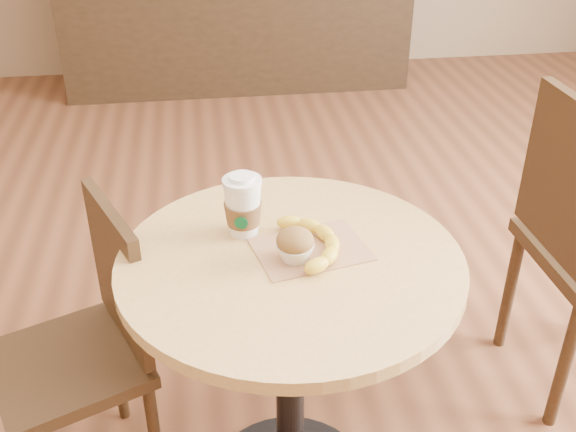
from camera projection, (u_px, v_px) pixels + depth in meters
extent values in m
cylinder|color=black|center=(290.00, 384.00, 1.65)|extent=(0.07, 0.07, 0.72)
cylinder|color=tan|center=(291.00, 263.00, 1.46)|extent=(0.76, 0.76, 0.03)
cube|color=#372413|center=(68.00, 365.00, 1.67)|extent=(0.46, 0.46, 0.04)
cylinder|color=#372413|center=(9.00, 407.00, 1.82)|extent=(0.03, 0.03, 0.40)
cylinder|color=#372413|center=(117.00, 366.00, 1.95)|extent=(0.03, 0.03, 0.40)
cube|color=#372413|center=(118.00, 273.00, 1.63)|extent=(0.16, 0.32, 0.37)
cylinder|color=#372413|center=(565.00, 363.00, 1.91)|extent=(0.04, 0.04, 0.47)
cylinder|color=#372413|center=(510.00, 288.00, 2.21)|extent=(0.04, 0.04, 0.47)
cube|color=#372413|center=(567.00, 180.00, 1.80)|extent=(0.04, 0.40, 0.44)
cube|color=black|center=(236.00, 8.00, 4.37)|extent=(2.20, 0.60, 1.00)
cube|color=#A67450|center=(310.00, 249.00, 1.48)|extent=(0.27, 0.23, 0.00)
cylinder|color=white|center=(242.00, 181.00, 1.47)|extent=(0.09, 0.09, 0.01)
cylinder|color=white|center=(242.00, 177.00, 1.47)|extent=(0.06, 0.06, 0.01)
cylinder|color=#085028|center=(241.00, 223.00, 1.48)|extent=(0.03, 0.01, 0.03)
ellipsoid|color=brown|center=(295.00, 240.00, 1.42)|extent=(0.08, 0.08, 0.05)
ellipsoid|color=#F8E8C6|center=(295.00, 234.00, 1.41)|extent=(0.03, 0.03, 0.02)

